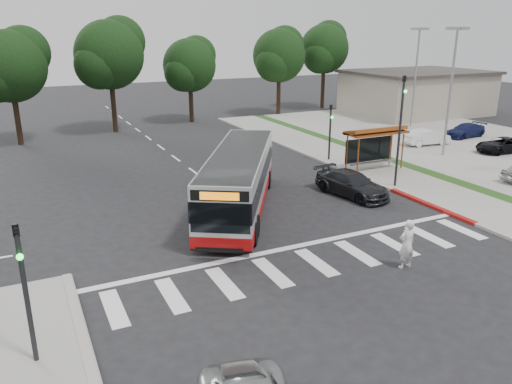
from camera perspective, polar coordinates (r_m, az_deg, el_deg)
ground at (r=24.37m, az=0.59°, el=-3.38°), size 140.00×140.00×0.00m
sidewalk_east at (r=36.41m, az=10.57°, el=3.67°), size 4.00×40.00×0.12m
curb_east at (r=35.28m, az=7.94°, el=3.37°), size 0.30×40.00×0.15m
curb_east_red at (r=27.90m, az=19.31°, el=-1.46°), size 0.32×6.00×0.15m
parking_lot at (r=45.75m, az=21.38°, el=5.64°), size 18.00×36.00×0.10m
commercial_building at (r=58.69m, az=17.84°, el=10.63°), size 14.00×10.00×4.40m
building_roof_cap at (r=58.46m, az=18.06°, el=12.91°), size 14.60×10.60×0.30m
crosswalk_ladder at (r=20.39m, az=6.91°, el=-7.97°), size 18.00×2.60×0.01m
bus_shelter at (r=33.56m, az=13.43°, el=6.29°), size 4.20×1.60×2.86m
traffic_signal_sw at (r=14.73m, az=-25.00°, el=-9.15°), size 0.18×0.37×4.20m
traffic_signal_ne_tall at (r=29.82m, az=16.19°, el=7.63°), size 0.18×0.37×6.50m
traffic_signal_ne_short at (r=35.49m, az=8.49°, el=7.41°), size 0.18×0.37×4.00m
lot_light_front at (r=38.62m, az=21.52°, el=12.38°), size 1.90×0.35×9.01m
lot_light_mid at (r=49.91m, az=17.88°, el=13.76°), size 1.90×0.35×9.01m
tree_ne_a at (r=55.07m, az=2.69°, el=15.40°), size 6.16×5.74×9.30m
tree_ne_b at (r=60.36m, az=7.85°, el=15.99°), size 6.16×5.74×10.02m
tree_north_a at (r=47.14m, az=-16.37°, el=14.93°), size 6.60×6.15×10.17m
tree_north_b at (r=51.11m, az=-7.55°, el=14.25°), size 5.72×5.33×8.43m
tree_north_c at (r=44.45m, az=-26.25°, el=12.88°), size 6.16×5.74×9.30m
transit_bus at (r=25.59m, az=-1.94°, el=1.27°), size 8.32×11.39×3.04m
pedestrian at (r=20.28m, az=16.86°, el=-5.71°), size 0.74×0.49×2.01m
dark_sedan at (r=28.44m, az=10.89°, el=0.90°), size 2.73×4.95×1.36m
parked_car_1 at (r=42.43m, az=18.93°, el=5.96°), size 3.96×1.73×1.26m
parked_car_2 at (r=41.97m, az=26.28°, el=4.85°), size 4.20×2.20×1.13m
parked_car_3 at (r=46.77m, az=22.80°, el=6.50°), size 4.12×2.01×1.15m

